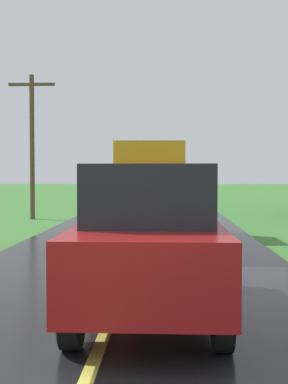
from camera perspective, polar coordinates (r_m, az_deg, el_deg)
name	(u,v)px	position (r m, az deg, el deg)	size (l,w,h in m)	color
banana_truck_near	(149,189)	(14.43, 0.53, 0.34)	(2.38, 5.82, 2.80)	#2D2D30
utility_pole_roadside	(32,141)	(21.87, -12.56, 5.67)	(1.95, 0.20, 6.09)	brown
following_car	(150,239)	(6.38, 0.72, -5.33)	(1.74, 4.10, 1.92)	maroon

